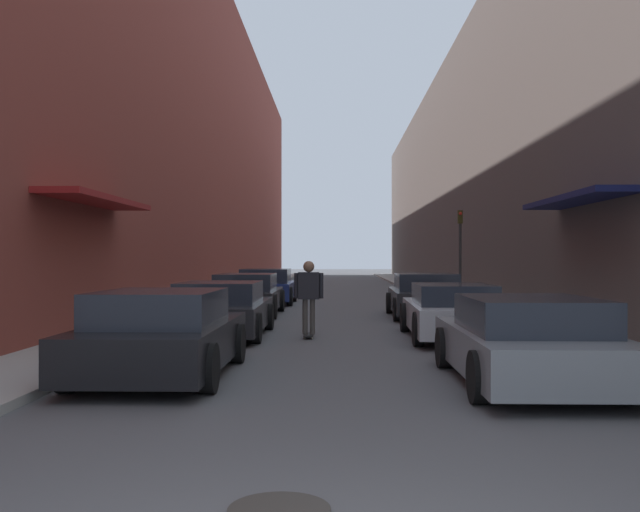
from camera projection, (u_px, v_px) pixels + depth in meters
name	position (u px, v px, depth m)	size (l,w,h in m)	color
ground	(336.00, 298.00, 29.68)	(146.00, 146.00, 0.00)	#515154
curb_strip_left	(249.00, 289.00, 36.42)	(1.80, 66.36, 0.12)	#A3A099
curb_strip_right	(424.00, 290.00, 36.20)	(1.80, 66.36, 0.12)	#A3A099
building_row_left	(192.00, 142.00, 36.50)	(4.90, 66.36, 15.22)	brown
building_row_right	(481.00, 177.00, 36.14)	(4.90, 66.36, 11.55)	#564C47
parked_car_left_0	(162.00, 335.00, 10.17)	(1.98, 4.20, 1.24)	black
parked_car_left_1	(221.00, 310.00, 15.39)	(1.99, 4.38, 1.18)	#232326
parked_car_left_2	(247.00, 295.00, 20.96)	(1.99, 4.59, 1.23)	#232326
parked_car_left_3	(266.00, 287.00, 26.18)	(2.08, 4.05, 1.29)	navy
parked_car_right_0	(527.00, 342.00, 9.55)	(2.00, 4.37, 1.18)	gray
parked_car_right_1	(452.00, 312.00, 14.87)	(1.88, 4.35, 1.15)	#B7B7BC
parked_car_right_2	(425.00, 296.00, 20.22)	(1.99, 4.35, 1.25)	#232326
skateboarder	(309.00, 291.00, 15.09)	(0.62, 0.78, 1.63)	black
manhole_cover	(279.00, 510.00, 4.79)	(0.70, 0.70, 0.02)	#332D28
traffic_light	(460.00, 245.00, 24.49)	(0.16, 0.22, 3.20)	#2D2D2D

